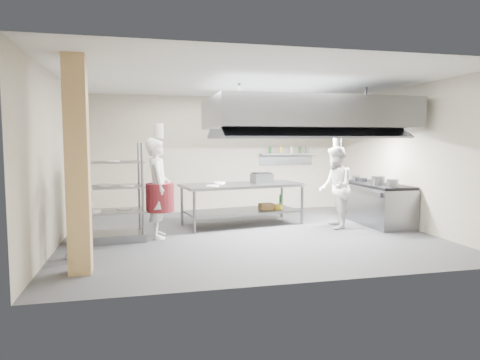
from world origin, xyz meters
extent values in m
plane|color=#2E2E30|center=(0.00, 0.00, 0.00)|extent=(7.00, 7.00, 0.00)
plane|color=silver|center=(0.00, 0.00, 3.00)|extent=(7.00, 7.00, 0.00)
plane|color=tan|center=(0.00, 3.00, 1.50)|extent=(7.00, 0.00, 7.00)
plane|color=tan|center=(-3.50, 0.00, 1.50)|extent=(0.00, 6.00, 6.00)
plane|color=tan|center=(3.50, 0.00, 1.50)|extent=(0.00, 6.00, 6.00)
cube|color=tan|center=(-2.90, -1.90, 1.50)|extent=(0.30, 0.30, 3.00)
cube|color=gray|center=(1.30, 0.40, 2.40)|extent=(4.00, 2.50, 0.60)
cube|color=white|center=(0.40, 0.40, 2.08)|extent=(1.60, 0.12, 0.04)
cube|color=white|center=(2.20, 0.40, 2.08)|extent=(1.60, 0.12, 0.04)
cube|color=gray|center=(1.80, 2.84, 1.50)|extent=(1.50, 0.28, 0.04)
cube|color=gray|center=(0.10, 1.00, 0.88)|extent=(2.79, 1.54, 0.06)
cube|color=slate|center=(0.10, 1.00, 0.30)|extent=(2.57, 1.40, 0.04)
cube|color=slate|center=(3.08, 0.50, 0.42)|extent=(0.80, 2.00, 0.84)
cube|color=black|center=(3.08, 0.50, 0.87)|extent=(0.78, 1.96, 0.06)
imported|color=white|center=(-1.75, 0.10, 0.95)|extent=(0.46, 0.69, 1.90)
imported|color=silver|center=(1.94, 0.21, 0.87)|extent=(0.88, 1.00, 1.74)
imported|color=silver|center=(-3.00, -1.11, 0.85)|extent=(0.80, 1.08, 1.70)
cube|color=slate|center=(0.57, 1.07, 1.02)|extent=(0.48, 0.40, 0.21)
cube|color=#8E5E38|center=(0.66, 1.02, 0.39)|extent=(0.34, 0.25, 0.13)
cylinder|color=gray|center=(2.92, 0.17, 1.00)|extent=(0.28, 0.28, 0.20)
cylinder|color=white|center=(-2.62, 0.03, 0.58)|extent=(0.28, 0.28, 0.05)
camera|label=1|loc=(-2.04, -8.09, 1.83)|focal=32.00mm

